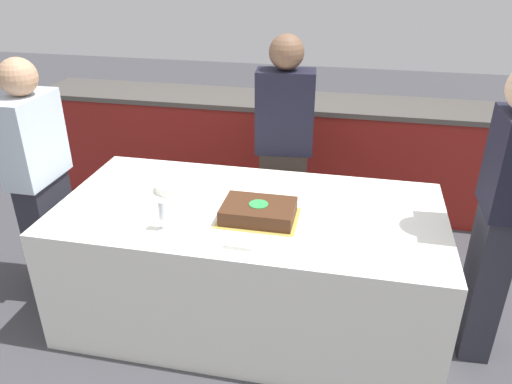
% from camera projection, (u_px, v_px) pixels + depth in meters
% --- Properties ---
extents(ground_plane, '(14.00, 14.00, 0.00)m').
position_uv_depth(ground_plane, '(250.00, 313.00, 3.13)').
color(ground_plane, '#424247').
extents(back_counter, '(4.40, 0.58, 0.92)m').
position_uv_depth(back_counter, '(290.00, 151.00, 4.33)').
color(back_counter, maroon).
rests_on(back_counter, ground_plane).
extents(dining_table, '(2.15, 1.06, 0.76)m').
position_uv_depth(dining_table, '(250.00, 263.00, 2.96)').
color(dining_table, white).
rests_on(dining_table, ground_plane).
extents(cake, '(0.42, 0.31, 0.09)m').
position_uv_depth(cake, '(259.00, 211.00, 2.66)').
color(cake, gold).
rests_on(cake, dining_table).
extents(plate_stack, '(0.21, 0.21, 0.05)m').
position_uv_depth(plate_stack, '(173.00, 187.00, 2.97)').
color(plate_stack, white).
rests_on(plate_stack, dining_table).
extents(wine_glass, '(0.07, 0.07, 0.16)m').
position_uv_depth(wine_glass, '(163.00, 212.00, 2.53)').
color(wine_glass, white).
rests_on(wine_glass, dining_table).
extents(side_plate_near_cake, '(0.21, 0.21, 0.00)m').
position_uv_depth(side_plate_near_cake, '(285.00, 195.00, 2.92)').
color(side_plate_near_cake, white).
rests_on(side_plate_near_cake, dining_table).
extents(utensil_pile, '(0.13, 0.08, 0.02)m').
position_uv_depth(utensil_pile, '(240.00, 244.00, 2.43)').
color(utensil_pile, white).
rests_on(utensil_pile, dining_table).
extents(person_cutting_cake, '(0.40, 0.24, 1.58)m').
position_uv_depth(person_cutting_cake, '(284.00, 148.00, 3.40)').
color(person_cutting_cake, '#4C4238').
rests_on(person_cutting_cake, ground_plane).
extents(person_seated_left, '(0.21, 0.41, 1.53)m').
position_uv_depth(person_seated_left, '(40.00, 181.00, 3.01)').
color(person_seated_left, '#282833').
rests_on(person_seated_left, ground_plane).
extents(person_seated_right, '(0.23, 0.34, 1.62)m').
position_uv_depth(person_seated_right, '(501.00, 214.00, 2.50)').
color(person_seated_right, '#282833').
rests_on(person_seated_right, ground_plane).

